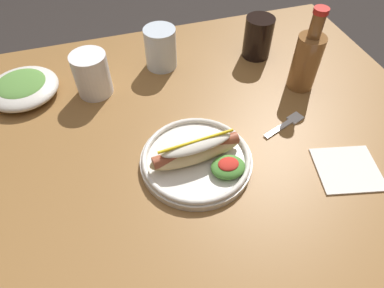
# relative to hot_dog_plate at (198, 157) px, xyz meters

# --- Properties ---
(ground_plane) EXTENTS (8.00, 8.00, 0.00)m
(ground_plane) POSITION_rel_hot_dog_plate_xyz_m (-0.03, 0.10, -0.76)
(ground_plane) COLOR #2D2826
(dining_table) EXTENTS (1.27, 0.91, 0.74)m
(dining_table) POSITION_rel_hot_dog_plate_xyz_m (-0.03, 0.10, -0.12)
(dining_table) COLOR olive
(dining_table) RESTS_ON ground_plane
(hot_dog_plate) EXTENTS (0.24, 0.24, 0.08)m
(hot_dog_plate) POSITION_rel_hot_dog_plate_xyz_m (0.00, 0.00, 0.00)
(hot_dog_plate) COLOR silver
(hot_dog_plate) RESTS_ON dining_table
(fork) EXTENTS (0.12, 0.06, 0.00)m
(fork) POSITION_rel_hot_dog_plate_xyz_m (0.24, 0.05, -0.02)
(fork) COLOR silver
(fork) RESTS_ON dining_table
(soda_cup) EXTENTS (0.08, 0.08, 0.11)m
(soda_cup) POSITION_rel_hot_dog_plate_xyz_m (0.28, 0.33, 0.04)
(soda_cup) COLOR black
(soda_cup) RESTS_ON dining_table
(water_cup) EXTENTS (0.09, 0.09, 0.11)m
(water_cup) POSITION_rel_hot_dog_plate_xyz_m (0.01, 0.37, 0.03)
(water_cup) COLOR silver
(water_cup) RESTS_ON dining_table
(extra_cup) EXTENTS (0.09, 0.09, 0.11)m
(extra_cup) POSITION_rel_hot_dog_plate_xyz_m (-0.18, 0.30, 0.03)
(extra_cup) COLOR white
(extra_cup) RESTS_ON dining_table
(glass_bottle) EXTENTS (0.07, 0.07, 0.22)m
(glass_bottle) POSITION_rel_hot_dog_plate_xyz_m (0.34, 0.17, 0.06)
(glass_bottle) COLOR brown
(glass_bottle) RESTS_ON dining_table
(side_bowl) EXTENTS (0.18, 0.18, 0.05)m
(side_bowl) POSITION_rel_hot_dog_plate_xyz_m (-0.36, 0.35, 0.00)
(side_bowl) COLOR silver
(side_bowl) RESTS_ON dining_table
(napkin) EXTENTS (0.15, 0.15, 0.00)m
(napkin) POSITION_rel_hot_dog_plate_xyz_m (0.30, -0.11, -0.02)
(napkin) COLOR white
(napkin) RESTS_ON dining_table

